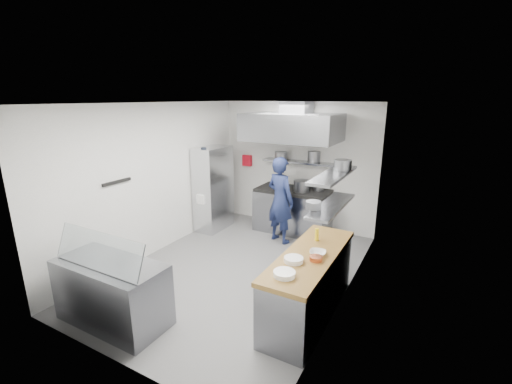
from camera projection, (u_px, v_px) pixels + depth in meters
The scene contains 36 objects.
floor at pixel (239, 269), 5.94m from camera, with size 5.00×5.00×0.00m, color #5A5A5D.
ceiling at pixel (237, 103), 5.19m from camera, with size 5.00×5.00×0.00m, color silver.
wall_back at pixel (297, 166), 7.68m from camera, with size 3.60×0.02×2.80m, color white.
wall_front at pixel (109, 250), 3.45m from camera, with size 3.60×0.02×2.80m, color white.
wall_left at pixel (156, 179), 6.40m from camera, with size 5.00×0.02×2.80m, color white.
wall_right at pixel (349, 208), 4.73m from camera, with size 5.00×0.02×2.80m, color white.
gas_range at pixel (293, 211), 7.55m from camera, with size 1.60×0.80×0.90m, color gray.
cooktop at pixel (293, 191), 7.42m from camera, with size 1.57×0.78×0.06m, color black.
stock_pot_left at pixel (278, 182), 7.66m from camera, with size 0.27×0.27×0.20m, color slate.
stock_pot_mid at pixel (301, 186), 7.21m from camera, with size 0.34×0.34×0.24m, color slate.
stock_pot_right at pixel (319, 187), 7.32m from camera, with size 0.24×0.24×0.16m, color slate.
over_range_shelf at pixel (298, 162), 7.46m from camera, with size 1.60×0.30×0.04m, color gray.
shelf_pot_a at pixel (281, 156), 7.57m from camera, with size 0.28×0.28×0.18m, color slate.
shelf_pot_b at pixel (314, 156), 7.41m from camera, with size 0.28×0.28×0.22m, color slate.
extractor_hood at pixel (292, 127), 6.90m from camera, with size 1.90×1.15×0.55m, color gray.
hood_duct at pixel (297, 108), 6.99m from camera, with size 0.55×0.55×0.24m, color slate.
red_firebox at pixel (247, 160), 8.20m from camera, with size 0.22×0.10×0.26m, color red.
chef at pixel (280, 200), 6.89m from camera, with size 0.64×0.42×1.77m, color #172047.
wire_rack at pixel (213, 189), 7.60m from camera, with size 0.50×0.90×1.85m, color silver.
rack_bin_a at pixel (203, 198), 7.30m from camera, with size 0.17×0.22×0.20m, color white.
rack_bin_b at pixel (209, 173), 7.38m from camera, with size 0.15×0.19×0.17m, color yellow.
rack_jar at pixel (204, 152), 7.04m from camera, with size 0.11×0.11×0.18m, color black.
knife_strip at pixel (117, 182), 5.58m from camera, with size 0.04×0.55×0.05m, color black.
prep_counter_base at pixel (309, 286), 4.63m from camera, with size 0.62×2.00×0.84m, color gray.
prep_counter_top at pixel (311, 255), 4.51m from camera, with size 0.65×2.04×0.06m, color olive.
plate_stack_a at pixel (284, 274), 3.92m from camera, with size 0.26×0.26×0.06m, color white.
plate_stack_b at pixel (294, 260), 4.26m from camera, with size 0.24×0.24×0.06m, color white.
copper_pan at pixel (316, 258), 4.30m from camera, with size 0.16×0.16×0.06m, color #C05D36.
squeeze_bottle at pixel (317, 235), 4.89m from camera, with size 0.06×0.06×0.18m, color yellow.
mixing_bowl at pixel (318, 253), 4.46m from camera, with size 0.21×0.21×0.05m, color white.
wall_shelf_lower at pixel (332, 206), 4.52m from camera, with size 0.30×1.30×0.04m, color gray.
wall_shelf_upper at pixel (334, 175), 4.41m from camera, with size 0.30×1.30×0.04m, color gray.
shelf_pot_c at pixel (313, 205), 4.32m from camera, with size 0.20×0.20×0.10m, color slate.
shelf_pot_d at pixel (343, 165), 4.59m from camera, with size 0.23×0.23×0.14m, color slate.
display_case at pixel (112, 292), 4.47m from camera, with size 1.50×0.70×0.85m, color gray.
display_glass at pixel (98, 251), 4.19m from camera, with size 1.47×0.02×0.45m, color silver.
Camera 1 is at (2.83, -4.56, 2.89)m, focal length 24.00 mm.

